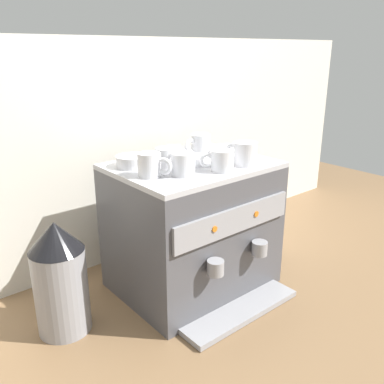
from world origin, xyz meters
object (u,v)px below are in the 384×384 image
Objects in this scene: ceramic_cup_1 at (167,157)px; ceramic_cup_5 at (151,165)px; ceramic_cup_3 at (182,164)px; ceramic_bowl_3 at (196,160)px; ceramic_cup_0 at (244,153)px; ceramic_bowl_2 at (175,151)px; ceramic_cup_2 at (200,144)px; coffee_grinder at (60,278)px; ceramic_bowl_1 at (132,161)px; ceramic_cup_4 at (221,161)px; ceramic_bowl_0 at (230,152)px; milk_pitcher at (266,235)px; espresso_machine at (193,227)px.

ceramic_cup_1 is 1.00× the size of ceramic_cup_5.
ceramic_bowl_3 is at bearing 30.50° from ceramic_cup_3.
ceramic_cup_0 is 0.27m from ceramic_cup_1.
ceramic_cup_1 is at bearing -137.15° from ceramic_bowl_2.
ceramic_cup_2 reaches higher than coffee_grinder.
ceramic_bowl_1 reaches higher than coffee_grinder.
ceramic_cup_4 reaches higher than ceramic_bowl_3.
ceramic_cup_3 is 1.05× the size of ceramic_bowl_1.
coffee_grinder is at bearing 160.25° from ceramic_cup_3.
ceramic_cup_2 is 1.10× the size of ceramic_bowl_2.
ceramic_bowl_0 reaches higher than ceramic_bowl_2.
ceramic_cup_4 is 1.04× the size of ceramic_bowl_3.
ceramic_bowl_0 is 0.76m from coffee_grinder.
ceramic_cup_0 is 1.24× the size of ceramic_cup_4.
ceramic_cup_0 is at bearing -156.70° from milk_pitcher.
ceramic_bowl_2 is (-0.10, 0.27, -0.03)m from ceramic_cup_0.
ceramic_cup_4 is 0.97× the size of ceramic_bowl_2.
ceramic_cup_2 reaches higher than milk_pitcher.
ceramic_cup_1 is 0.17m from ceramic_bowl_2.
ceramic_cup_4 reaches higher than espresso_machine.
ceramic_bowl_0 is (0.07, -0.10, -0.02)m from ceramic_cup_2.
ceramic_cup_0 is 1.09× the size of ceramic_cup_2.
ceramic_cup_0 is 0.35m from ceramic_cup_5.
milk_pitcher is at bearing -12.45° from ceramic_cup_2.
ceramic_cup_0 is at bearing -15.51° from ceramic_cup_5.
ceramic_cup_1 is 0.72m from milk_pitcher.
ceramic_cup_1 is 0.11m from ceramic_cup_3.
ceramic_cup_5 reaches higher than espresso_machine.
ceramic_cup_5 reaches higher than ceramic_cup_4.
ceramic_cup_4 is (0.01, -0.13, 0.28)m from espresso_machine.
coffee_grinder is (-0.53, -0.08, -0.31)m from ceramic_bowl_2.
ceramic_cup_1 is at bearing 123.82° from ceramic_cup_4.
milk_pitcher is at bearing 4.63° from ceramic_bowl_0.
coffee_grinder is (-0.69, 0.06, -0.32)m from ceramic_bowl_0.
ceramic_cup_1 is 0.82× the size of milk_pitcher.
ceramic_bowl_1 is 1.15× the size of ceramic_bowl_3.
ceramic_cup_2 is at bearing 17.37° from ceramic_cup_1.
ceramic_cup_1 is 0.97× the size of ceramic_bowl_1.
ceramic_cup_2 and ceramic_cup_5 have the same top height.
ceramic_cup_4 is at bearing -161.71° from milk_pitcher.
ceramic_cup_0 is 0.17m from ceramic_bowl_3.
ceramic_bowl_3 is (0.21, 0.02, -0.02)m from ceramic_cup_5.
ceramic_bowl_0 reaches higher than ceramic_bowl_3.
ceramic_cup_2 is 1.02× the size of ceramic_bowl_1.
ceramic_bowl_3 reaches higher than milk_pitcher.
espresso_machine is 4.73× the size of ceramic_cup_3.
ceramic_cup_4 is (0.11, -0.16, 0.00)m from ceramic_cup_1.
espresso_machine is 0.30m from ceramic_cup_1.
ceramic_bowl_0 is (0.17, 0.12, -0.02)m from ceramic_cup_4.
ceramic_cup_5 is 0.46m from coffee_grinder.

